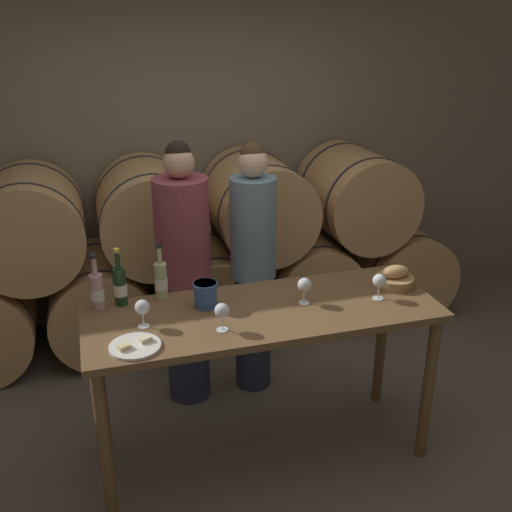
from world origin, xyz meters
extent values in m
plane|color=#665E51|center=(0.00, 0.00, 0.00)|extent=(10.00, 10.00, 0.00)
cube|color=gray|center=(0.00, 2.03, 1.60)|extent=(10.00, 0.12, 3.20)
cylinder|color=tan|center=(-0.82, 1.49, 0.37)|extent=(0.73, 0.84, 0.73)
cylinder|color=#2D2D33|center=(-0.82, 1.23, 0.37)|extent=(0.74, 0.02, 0.74)
cylinder|color=#2D2D33|center=(-0.82, 1.76, 0.37)|extent=(0.74, 0.02, 0.74)
cylinder|color=tan|center=(0.00, 1.49, 0.37)|extent=(0.73, 0.84, 0.73)
cylinder|color=#2D2D33|center=(0.00, 1.23, 0.37)|extent=(0.74, 0.02, 0.74)
cylinder|color=#2D2D33|center=(0.00, 1.76, 0.37)|extent=(0.74, 0.02, 0.74)
cylinder|color=tan|center=(0.82, 1.49, 0.37)|extent=(0.73, 0.84, 0.73)
cylinder|color=#2D2D33|center=(0.82, 1.23, 0.37)|extent=(0.74, 0.02, 0.74)
cylinder|color=#2D2D33|center=(0.82, 1.76, 0.37)|extent=(0.74, 0.02, 0.74)
cylinder|color=tan|center=(1.64, 1.49, 0.37)|extent=(0.73, 0.84, 0.73)
cylinder|color=#2D2D33|center=(1.64, 1.23, 0.37)|extent=(0.74, 0.02, 0.74)
cylinder|color=#2D2D33|center=(1.64, 1.76, 0.37)|extent=(0.74, 0.02, 0.74)
cylinder|color=tan|center=(-1.23, 1.49, 1.02)|extent=(0.73, 0.84, 0.73)
cylinder|color=#2D2D33|center=(-1.23, 1.23, 1.02)|extent=(0.74, 0.02, 0.74)
cylinder|color=#2D2D33|center=(-1.23, 1.76, 1.02)|extent=(0.74, 0.02, 0.74)
cylinder|color=tan|center=(-0.41, 1.49, 1.02)|extent=(0.73, 0.84, 0.73)
cylinder|color=#2D2D33|center=(-0.41, 1.23, 1.02)|extent=(0.74, 0.02, 0.74)
cylinder|color=#2D2D33|center=(-0.41, 1.76, 1.02)|extent=(0.74, 0.02, 0.74)
cylinder|color=tan|center=(0.41, 1.49, 1.02)|extent=(0.73, 0.84, 0.73)
cylinder|color=#2D2D33|center=(0.41, 1.23, 1.02)|extent=(0.74, 0.02, 0.74)
cylinder|color=#2D2D33|center=(0.41, 1.76, 1.02)|extent=(0.74, 0.02, 0.74)
cylinder|color=tan|center=(1.23, 1.49, 1.02)|extent=(0.73, 0.84, 0.73)
cylinder|color=#2D2D33|center=(1.23, 1.23, 1.02)|extent=(0.74, 0.02, 0.74)
cylinder|color=#2D2D33|center=(1.23, 1.76, 1.02)|extent=(0.74, 0.02, 0.74)
cylinder|color=brown|center=(-0.87, -0.28, 0.45)|extent=(0.06, 0.06, 0.90)
cylinder|color=brown|center=(0.87, -0.28, 0.45)|extent=(0.06, 0.06, 0.90)
cylinder|color=brown|center=(-0.87, 0.28, 0.45)|extent=(0.06, 0.06, 0.90)
cylinder|color=brown|center=(0.87, 0.28, 0.45)|extent=(0.06, 0.06, 0.90)
cube|color=brown|center=(0.00, 0.00, 0.92)|extent=(1.87, 0.68, 0.04)
cylinder|color=#2D334C|center=(-0.30, 0.69, 0.42)|extent=(0.27, 0.27, 0.83)
cylinder|color=#8C3D47|center=(-0.30, 0.69, 1.16)|extent=(0.33, 0.33, 0.66)
sphere|color=tan|center=(-0.30, 0.69, 1.58)|extent=(0.18, 0.18, 0.18)
sphere|color=black|center=(-0.30, 0.70, 1.63)|extent=(0.15, 0.15, 0.15)
cylinder|color=#2D334C|center=(0.14, 0.69, 0.41)|extent=(0.24, 0.24, 0.82)
cylinder|color=gray|center=(0.14, 0.69, 1.14)|extent=(0.29, 0.29, 0.65)
sphere|color=beige|center=(0.14, 0.69, 1.55)|extent=(0.18, 0.18, 0.18)
sphere|color=#47331E|center=(0.14, 0.70, 1.60)|extent=(0.15, 0.15, 0.15)
cylinder|color=#193819|center=(-0.71, 0.27, 1.04)|extent=(0.07, 0.07, 0.21)
cylinder|color=#193819|center=(-0.71, 0.27, 1.19)|extent=(0.03, 0.03, 0.09)
cylinder|color=gold|center=(-0.71, 0.27, 1.25)|extent=(0.03, 0.03, 0.02)
cylinder|color=white|center=(-0.71, 0.27, 1.02)|extent=(0.07, 0.07, 0.07)
cylinder|color=#ADBC7F|center=(-0.49, 0.29, 1.04)|extent=(0.07, 0.07, 0.20)
cylinder|color=#ADBC7F|center=(-0.49, 0.29, 1.19)|extent=(0.03, 0.03, 0.09)
cylinder|color=black|center=(-0.49, 0.29, 1.24)|extent=(0.03, 0.03, 0.02)
cylinder|color=white|center=(-0.49, 0.29, 1.02)|extent=(0.07, 0.07, 0.06)
cylinder|color=#BC8E93|center=(-0.83, 0.26, 1.03)|extent=(0.07, 0.07, 0.19)
cylinder|color=#BC8E93|center=(-0.83, 0.26, 1.18)|extent=(0.03, 0.03, 0.09)
cylinder|color=black|center=(-0.83, 0.26, 1.23)|extent=(0.03, 0.03, 0.02)
cylinder|color=white|center=(-0.83, 0.26, 1.02)|extent=(0.07, 0.07, 0.06)
cylinder|color=#335693|center=(-0.28, 0.12, 1.01)|extent=(0.12, 0.12, 0.14)
cylinder|color=#335693|center=(-0.28, 0.12, 1.07)|extent=(0.13, 0.13, 0.01)
cylinder|color=#A87F4C|center=(0.80, 0.07, 0.97)|extent=(0.22, 0.22, 0.06)
ellipsoid|color=tan|center=(0.80, 0.07, 1.02)|extent=(0.16, 0.10, 0.08)
cylinder|color=white|center=(-0.69, -0.20, 0.95)|extent=(0.24, 0.24, 0.01)
cube|color=beige|center=(-0.64, -0.18, 0.96)|extent=(0.07, 0.06, 0.02)
cube|color=beige|center=(-0.74, -0.22, 0.96)|extent=(0.07, 0.06, 0.02)
cylinder|color=white|center=(-0.62, -0.01, 0.94)|extent=(0.06, 0.06, 0.00)
cylinder|color=white|center=(-0.62, -0.01, 0.98)|extent=(0.01, 0.01, 0.07)
sphere|color=white|center=(-0.62, -0.01, 1.05)|extent=(0.07, 0.07, 0.07)
cylinder|color=white|center=(-0.26, -0.15, 0.94)|extent=(0.06, 0.06, 0.00)
cylinder|color=white|center=(-0.26, -0.15, 0.98)|extent=(0.01, 0.01, 0.07)
sphere|color=white|center=(-0.26, -0.15, 1.05)|extent=(0.07, 0.07, 0.07)
cylinder|color=white|center=(0.23, 0.01, 0.94)|extent=(0.06, 0.06, 0.00)
cylinder|color=white|center=(0.23, 0.01, 0.98)|extent=(0.01, 0.01, 0.07)
sphere|color=white|center=(0.23, 0.01, 1.05)|extent=(0.07, 0.07, 0.07)
cylinder|color=white|center=(0.64, -0.06, 0.94)|extent=(0.06, 0.06, 0.00)
cylinder|color=white|center=(0.64, -0.06, 0.98)|extent=(0.01, 0.01, 0.07)
sphere|color=white|center=(0.64, -0.06, 1.05)|extent=(0.07, 0.07, 0.07)
camera|label=1|loc=(-0.82, -2.67, 2.40)|focal=42.00mm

